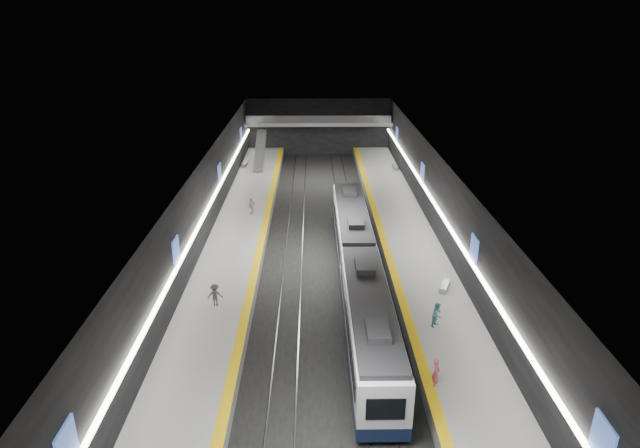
{
  "coord_description": "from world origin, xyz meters",
  "views": [
    {
      "loc": [
        -0.82,
        -40.24,
        19.65
      ],
      "look_at": [
        -0.22,
        2.83,
        2.2
      ],
      "focal_mm": 30.0,
      "sensor_mm": 36.0,
      "label": 1
    }
  ],
  "objects_px": {
    "passenger_right_b": "(437,315)",
    "bench_left_far": "(245,164)",
    "passenger_left_a": "(252,206)",
    "train": "(359,267)",
    "escalator": "(260,151)",
    "passenger_left_b": "(215,295)",
    "passenger_right_a": "(436,372)",
    "bench_right_near": "(445,286)",
    "bench_right_far": "(395,167)"
  },
  "relations": [
    {
      "from": "passenger_left_b",
      "to": "passenger_right_a",
      "type": "bearing_deg",
      "value": 143.26
    },
    {
      "from": "train",
      "to": "passenger_right_b",
      "type": "height_order",
      "value": "train"
    },
    {
      "from": "passenger_right_b",
      "to": "passenger_left_b",
      "type": "relative_size",
      "value": 1.01
    },
    {
      "from": "passenger_left_a",
      "to": "passenger_left_b",
      "type": "xyz_separation_m",
      "value": [
        -0.64,
        -17.35,
        -0.0
      ]
    },
    {
      "from": "passenger_right_a",
      "to": "passenger_right_b",
      "type": "distance_m",
      "value": 5.83
    },
    {
      "from": "passenger_right_a",
      "to": "bench_left_far",
      "type": "bearing_deg",
      "value": 34.08
    },
    {
      "from": "bench_left_far",
      "to": "bench_right_near",
      "type": "xyz_separation_m",
      "value": [
        18.06,
        -32.29,
        -0.01
      ]
    },
    {
      "from": "bench_left_far",
      "to": "passenger_right_b",
      "type": "height_order",
      "value": "passenger_right_b"
    },
    {
      "from": "bench_right_near",
      "to": "passenger_right_a",
      "type": "height_order",
      "value": "passenger_right_a"
    },
    {
      "from": "train",
      "to": "passenger_left_b",
      "type": "bearing_deg",
      "value": -161.65
    },
    {
      "from": "bench_right_near",
      "to": "escalator",
      "type": "bearing_deg",
      "value": 140.3
    },
    {
      "from": "escalator",
      "to": "passenger_left_a",
      "type": "height_order",
      "value": "escalator"
    },
    {
      "from": "bench_right_near",
      "to": "passenger_left_a",
      "type": "distance_m",
      "value": 21.64
    },
    {
      "from": "passenger_right_b",
      "to": "bench_left_far",
      "type": "bearing_deg",
      "value": 63.8
    },
    {
      "from": "bench_right_near",
      "to": "passenger_right_b",
      "type": "height_order",
      "value": "passenger_right_b"
    },
    {
      "from": "bench_left_far",
      "to": "passenger_right_b",
      "type": "distance_m",
      "value": 40.54
    },
    {
      "from": "bench_left_far",
      "to": "passenger_right_a",
      "type": "bearing_deg",
      "value": -63.8
    },
    {
      "from": "passenger_left_a",
      "to": "passenger_right_a",
      "type": "bearing_deg",
      "value": 50.21
    },
    {
      "from": "train",
      "to": "passenger_left_b",
      "type": "xyz_separation_m",
      "value": [
        -9.92,
        -3.29,
        -0.39
      ]
    },
    {
      "from": "passenger_left_a",
      "to": "train",
      "type": "bearing_deg",
      "value": 57.86
    },
    {
      "from": "escalator",
      "to": "passenger_right_b",
      "type": "distance_m",
      "value": 40.17
    },
    {
      "from": "train",
      "to": "bench_right_far",
      "type": "height_order",
      "value": "train"
    },
    {
      "from": "escalator",
      "to": "passenger_right_b",
      "type": "relative_size",
      "value": 4.88
    },
    {
      "from": "passenger_left_b",
      "to": "bench_right_near",
      "type": "bearing_deg",
      "value": -176.65
    },
    {
      "from": "bench_left_far",
      "to": "passenger_left_b",
      "type": "bearing_deg",
      "value": -79.82
    },
    {
      "from": "bench_right_far",
      "to": "passenger_right_b",
      "type": "relative_size",
      "value": 1.21
    },
    {
      "from": "passenger_left_b",
      "to": "train",
      "type": "bearing_deg",
      "value": -165.77
    },
    {
      "from": "bench_right_far",
      "to": "passenger_left_a",
      "type": "bearing_deg",
      "value": -137.46
    },
    {
      "from": "bench_right_near",
      "to": "passenger_right_a",
      "type": "distance_m",
      "value": 10.86
    },
    {
      "from": "bench_left_far",
      "to": "passenger_left_b",
      "type": "xyz_separation_m",
      "value": [
        2.08,
        -34.39,
        0.59
      ]
    },
    {
      "from": "bench_left_far",
      "to": "passenger_left_a",
      "type": "relative_size",
      "value": 1.11
    },
    {
      "from": "escalator",
      "to": "bench_right_near",
      "type": "distance_m",
      "value": 36.48
    },
    {
      "from": "bench_right_far",
      "to": "bench_left_far",
      "type": "bearing_deg",
      "value": 174.34
    },
    {
      "from": "train",
      "to": "bench_left_far",
      "type": "relative_size",
      "value": 16.66
    },
    {
      "from": "bench_right_near",
      "to": "passenger_right_b",
      "type": "relative_size",
      "value": 1.05
    },
    {
      "from": "bench_right_far",
      "to": "passenger_left_a",
      "type": "xyz_separation_m",
      "value": [
        -16.28,
        -15.5,
        0.57
      ]
    },
    {
      "from": "train",
      "to": "escalator",
      "type": "xyz_separation_m",
      "value": [
        -10.0,
        31.52,
        0.7
      ]
    },
    {
      "from": "passenger_right_a",
      "to": "passenger_left_b",
      "type": "xyz_separation_m",
      "value": [
        -13.04,
        8.35,
        0.01
      ]
    },
    {
      "from": "bench_left_far",
      "to": "bench_right_far",
      "type": "height_order",
      "value": "bench_right_far"
    },
    {
      "from": "passenger_right_b",
      "to": "bench_right_near",
      "type": "bearing_deg",
      "value": 21.09
    },
    {
      "from": "escalator",
      "to": "passenger_right_a",
      "type": "relative_size",
      "value": 4.99
    },
    {
      "from": "train",
      "to": "bench_left_far",
      "type": "xyz_separation_m",
      "value": [
        -12.0,
        31.1,
        -0.98
      ]
    },
    {
      "from": "passenger_left_a",
      "to": "escalator",
      "type": "bearing_deg",
      "value": -153.2
    },
    {
      "from": "train",
      "to": "passenger_left_a",
      "type": "height_order",
      "value": "train"
    },
    {
      "from": "bench_left_far",
      "to": "passenger_right_a",
      "type": "height_order",
      "value": "passenger_right_a"
    },
    {
      "from": "passenger_right_b",
      "to": "passenger_left_a",
      "type": "distance_m",
      "value": 24.27
    },
    {
      "from": "bench_left_far",
      "to": "bench_right_far",
      "type": "bearing_deg",
      "value": 2.09
    },
    {
      "from": "passenger_left_a",
      "to": "bench_right_near",
      "type": "bearing_deg",
      "value": 69.58
    },
    {
      "from": "bench_right_far",
      "to": "passenger_left_a",
      "type": "distance_m",
      "value": 22.48
    },
    {
      "from": "bench_right_far",
      "to": "passenger_right_b",
      "type": "height_order",
      "value": "passenger_right_b"
    }
  ]
}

